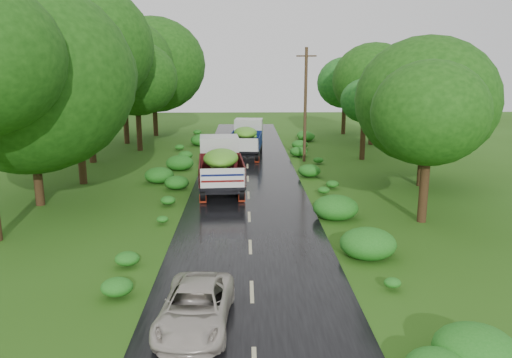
{
  "coord_description": "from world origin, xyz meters",
  "views": [
    {
      "loc": [
        -0.22,
        -14.73,
        7.15
      ],
      "look_at": [
        0.34,
        8.7,
        1.7
      ],
      "focal_mm": 35.0,
      "sensor_mm": 36.0,
      "label": 1
    }
  ],
  "objects_px": {
    "truck_near": "(220,162)",
    "utility_pole": "(305,104)",
    "car": "(196,307)",
    "truck_far": "(247,137)"
  },
  "relations": [
    {
      "from": "truck_near",
      "to": "car",
      "type": "relative_size",
      "value": 1.68
    },
    {
      "from": "truck_near",
      "to": "utility_pole",
      "type": "xyz_separation_m",
      "value": [
        5.85,
        8.29,
        2.67
      ]
    },
    {
      "from": "car",
      "to": "utility_pole",
      "type": "xyz_separation_m",
      "value": [
        5.84,
        23.88,
        3.67
      ]
    },
    {
      "from": "car",
      "to": "utility_pole",
      "type": "distance_m",
      "value": 24.86
    },
    {
      "from": "truck_near",
      "to": "utility_pole",
      "type": "height_order",
      "value": "utility_pole"
    },
    {
      "from": "truck_far",
      "to": "car",
      "type": "distance_m",
      "value": 26.31
    },
    {
      "from": "utility_pole",
      "to": "truck_near",
      "type": "bearing_deg",
      "value": -110.99
    },
    {
      "from": "truck_far",
      "to": "utility_pole",
      "type": "distance_m",
      "value": 5.58
    },
    {
      "from": "truck_far",
      "to": "car",
      "type": "bearing_deg",
      "value": -88.45
    },
    {
      "from": "truck_near",
      "to": "car",
      "type": "xyz_separation_m",
      "value": [
        0.01,
        -15.58,
        -1.01
      ]
    }
  ]
}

